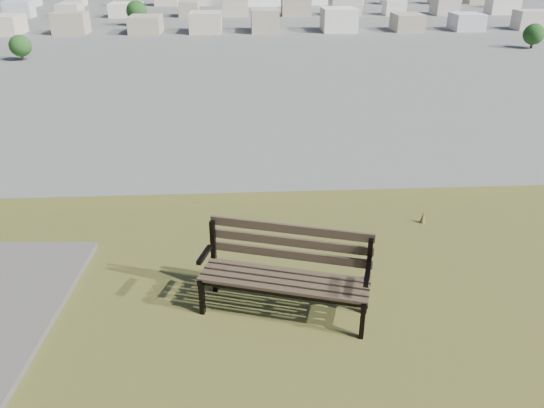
{
  "coord_description": "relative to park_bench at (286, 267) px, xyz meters",
  "views": [
    {
      "loc": [
        -0.07,
        -3.15,
        28.45
      ],
      "look_at": [
        0.31,
        3.3,
        25.3
      ],
      "focal_mm": 35.0,
      "sensor_mm": 36.0,
      "label": 1
    }
  ],
  "objects": [
    {
      "name": "park_bench",
      "position": [
        0.0,
        0.0,
        0.0
      ],
      "size": [
        1.8,
        1.02,
        0.9
      ],
      "rotation": [
        0.0,
        0.0,
        -0.3
      ],
      "color": "#473C29",
      "rests_on": "hilltop_mesa"
    }
  ]
}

